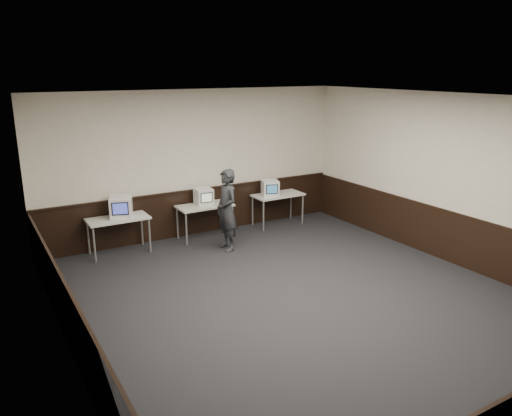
{
  "coord_description": "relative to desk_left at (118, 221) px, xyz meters",
  "views": [
    {
      "loc": [
        -4.35,
        -5.98,
        3.64
      ],
      "look_at": [
        0.12,
        1.6,
        1.15
      ],
      "focal_mm": 35.0,
      "sensor_mm": 36.0,
      "label": 1
    }
  ],
  "objects": [
    {
      "name": "wainscot_back",
      "position": [
        1.9,
        0.38,
        -0.18
      ],
      "size": [
        6.98,
        0.04,
        1.0
      ],
      "primitive_type": "cube",
      "color": "black",
      "rests_on": "back_wall"
    },
    {
      "name": "desk_left",
      "position": [
        0.0,
        0.0,
        0.0
      ],
      "size": [
        1.2,
        0.6,
        0.75
      ],
      "color": "silver",
      "rests_on": "ground"
    },
    {
      "name": "wainscot_left",
      "position": [
        -1.58,
        -3.6,
        -0.18
      ],
      "size": [
        0.04,
        7.98,
        1.0
      ],
      "primitive_type": "cube",
      "color": "black",
      "rests_on": "left_wall"
    },
    {
      "name": "wainscot_right",
      "position": [
        5.38,
        -3.6,
        -0.18
      ],
      "size": [
        0.04,
        7.98,
        1.0
      ],
      "primitive_type": "cube",
      "color": "black",
      "rests_on": "right_wall"
    },
    {
      "name": "desk_center",
      "position": [
        1.9,
        0.0,
        0.0
      ],
      "size": [
        1.2,
        0.6,
        0.75
      ],
      "color": "silver",
      "rests_on": "ground"
    },
    {
      "name": "ceiling",
      "position": [
        1.9,
        -3.6,
        2.52
      ],
      "size": [
        8.0,
        8.0,
        0.0
      ],
      "primitive_type": "plane",
      "rotation": [
        3.14,
        0.0,
        0.0
      ],
      "color": "white",
      "rests_on": "back_wall"
    },
    {
      "name": "left_wall",
      "position": [
        -1.6,
        -3.6,
        0.92
      ],
      "size": [
        0.0,
        8.0,
        8.0
      ],
      "primitive_type": "plane",
      "rotation": [
        1.57,
        0.0,
        1.57
      ],
      "color": "silver",
      "rests_on": "ground"
    },
    {
      "name": "person",
      "position": [
        1.98,
        -0.9,
        0.16
      ],
      "size": [
        0.41,
        0.62,
        1.69
      ],
      "primitive_type": "imported",
      "rotation": [
        0.0,
        0.0,
        -1.58
      ],
      "color": "#242429",
      "rests_on": "ground"
    },
    {
      "name": "desk_right",
      "position": [
        3.8,
        0.0,
        0.0
      ],
      "size": [
        1.2,
        0.6,
        0.75
      ],
      "color": "silver",
      "rests_on": "ground"
    },
    {
      "name": "right_wall",
      "position": [
        5.4,
        -3.6,
        0.92
      ],
      "size": [
        0.0,
        8.0,
        8.0
      ],
      "primitive_type": "plane",
      "rotation": [
        1.57,
        0.0,
        -1.57
      ],
      "color": "silver",
      "rests_on": "ground"
    },
    {
      "name": "emac_right",
      "position": [
        3.55,
        -0.05,
        0.26
      ],
      "size": [
        0.48,
        0.49,
        0.37
      ],
      "rotation": [
        0.0,
        0.0,
        -0.34
      ],
      "color": "white",
      "rests_on": "desk_right"
    },
    {
      "name": "back_wall",
      "position": [
        1.9,
        0.4,
        0.92
      ],
      "size": [
        7.0,
        0.0,
        7.0
      ],
      "primitive_type": "plane",
      "rotation": [
        1.57,
        0.0,
        0.0
      ],
      "color": "silver",
      "rests_on": "ground"
    },
    {
      "name": "wainscot_rail",
      "position": [
        1.9,
        0.36,
        0.34
      ],
      "size": [
        6.98,
        0.06,
        0.04
      ],
      "primitive_type": "cube",
      "color": "black",
      "rests_on": "wainscot_back"
    },
    {
      "name": "emac_left",
      "position": [
        0.08,
        0.01,
        0.29
      ],
      "size": [
        0.56,
        0.57,
        0.43
      ],
      "rotation": [
        0.0,
        0.0,
        -0.34
      ],
      "color": "white",
      "rests_on": "desk_left"
    },
    {
      "name": "emac_center",
      "position": [
        1.9,
        0.04,
        0.25
      ],
      "size": [
        0.38,
        0.41,
        0.36
      ],
      "rotation": [
        0.0,
        0.0,
        -0.07
      ],
      "color": "white",
      "rests_on": "desk_center"
    },
    {
      "name": "floor",
      "position": [
        1.9,
        -3.6,
        -0.68
      ],
      "size": [
        8.0,
        8.0,
        0.0
      ],
      "primitive_type": "plane",
      "color": "black",
      "rests_on": "ground"
    }
  ]
}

